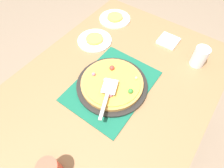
% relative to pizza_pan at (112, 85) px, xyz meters
% --- Properties ---
extents(ground_plane, '(8.00, 8.00, 0.00)m').
position_rel_pizza_pan_xyz_m(ground_plane, '(0.00, 0.00, -0.76)').
color(ground_plane, '#84705B').
extents(dining_table, '(1.40, 1.00, 0.75)m').
position_rel_pizza_pan_xyz_m(dining_table, '(0.00, 0.00, -0.12)').
color(dining_table, olive).
rests_on(dining_table, ground_plane).
extents(placemat, '(0.48, 0.36, 0.01)m').
position_rel_pizza_pan_xyz_m(placemat, '(0.00, 0.00, -0.01)').
color(placemat, '#145B42').
rests_on(placemat, dining_table).
extents(pizza_pan, '(0.38, 0.38, 0.01)m').
position_rel_pizza_pan_xyz_m(pizza_pan, '(0.00, 0.00, 0.00)').
color(pizza_pan, black).
rests_on(pizza_pan, placemat).
extents(pizza, '(0.33, 0.33, 0.05)m').
position_rel_pizza_pan_xyz_m(pizza, '(-0.00, -0.00, 0.02)').
color(pizza, '#B78442').
rests_on(pizza, pizza_pan).
extents(plate_near_left, '(0.22, 0.22, 0.01)m').
position_rel_pizza_pan_xyz_m(plate_near_left, '(0.49, 0.32, -0.01)').
color(plate_near_left, white).
rests_on(plate_near_left, dining_table).
extents(plate_far_right, '(0.22, 0.22, 0.01)m').
position_rel_pizza_pan_xyz_m(plate_far_right, '(0.22, 0.30, -0.01)').
color(plate_far_right, white).
rests_on(plate_far_right, dining_table).
extents(served_slice_left, '(0.11, 0.11, 0.02)m').
position_rel_pizza_pan_xyz_m(served_slice_left, '(0.49, 0.32, 0.01)').
color(served_slice_left, '#EAB747').
rests_on(served_slice_left, plate_near_left).
extents(served_slice_right, '(0.11, 0.11, 0.02)m').
position_rel_pizza_pan_xyz_m(served_slice_right, '(0.22, 0.30, 0.01)').
color(served_slice_right, '#EAB747').
rests_on(served_slice_right, plate_far_right).
extents(cup_near, '(0.08, 0.08, 0.12)m').
position_rel_pizza_pan_xyz_m(cup_near, '(0.42, -0.31, 0.05)').
color(cup_near, white).
rests_on(cup_near, dining_table).
extents(pizza_server, '(0.23, 0.13, 0.01)m').
position_rel_pizza_pan_xyz_m(pizza_server, '(-0.09, -0.04, 0.06)').
color(pizza_server, silver).
rests_on(pizza_server, pizza).
extents(napkin_stack, '(0.12, 0.12, 0.02)m').
position_rel_pizza_pan_xyz_m(napkin_stack, '(0.50, -0.09, -0.01)').
color(napkin_stack, white).
rests_on(napkin_stack, dining_table).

